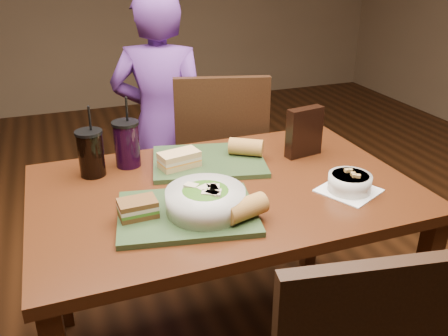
% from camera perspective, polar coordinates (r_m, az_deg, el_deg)
% --- Properties ---
extents(dining_table, '(1.30, 0.85, 0.75)m').
position_cam_1_polar(dining_table, '(1.69, 0.00, -4.94)').
color(dining_table, '#441F0D').
rests_on(dining_table, ground).
extents(chair_far, '(0.53, 0.54, 0.99)m').
position_cam_1_polar(chair_far, '(2.34, -1.10, 0.93)').
color(chair_far, black).
rests_on(chair_far, ground).
extents(diner, '(0.59, 0.50, 1.36)m').
position_cam_1_polar(diner, '(2.44, -7.48, 5.02)').
color(diner, '#5C2E80').
rests_on(diner, ground).
extents(tray_near, '(0.47, 0.39, 0.02)m').
position_cam_1_polar(tray_near, '(1.47, -4.45, -5.42)').
color(tray_near, '#2A3E20').
rests_on(tray_near, dining_table).
extents(tray_far, '(0.48, 0.41, 0.02)m').
position_cam_1_polar(tray_far, '(1.82, -1.86, 0.82)').
color(tray_far, '#2A3E20').
rests_on(tray_far, dining_table).
extents(salad_bowl, '(0.24, 0.24, 0.08)m').
position_cam_1_polar(salad_bowl, '(1.44, -2.24, -3.75)').
color(salad_bowl, silver).
rests_on(salad_bowl, tray_near).
extents(soup_bowl, '(0.23, 0.23, 0.07)m').
position_cam_1_polar(soup_bowl, '(1.66, 14.88, -1.68)').
color(soup_bowl, white).
rests_on(soup_bowl, dining_table).
extents(sandwich_near, '(0.12, 0.08, 0.05)m').
position_cam_1_polar(sandwich_near, '(1.45, -10.34, -4.77)').
color(sandwich_near, '#593819').
rests_on(sandwich_near, tray_near).
extents(sandwich_far, '(0.16, 0.11, 0.06)m').
position_cam_1_polar(sandwich_far, '(1.75, -5.40, 1.04)').
color(sandwich_far, tan).
rests_on(sandwich_far, tray_far).
extents(baguette_near, '(0.15, 0.10, 0.07)m').
position_cam_1_polar(baguette_near, '(1.41, 2.58, -4.86)').
color(baguette_near, '#AD7533').
rests_on(baguette_near, tray_near).
extents(baguette_far, '(0.15, 0.13, 0.07)m').
position_cam_1_polar(baguette_far, '(1.84, 2.67, 2.55)').
color(baguette_far, '#AD7533').
rests_on(baguette_far, tray_far).
extents(cup_cola, '(0.10, 0.10, 0.26)m').
position_cam_1_polar(cup_cola, '(1.76, -15.71, 1.75)').
color(cup_cola, black).
rests_on(cup_cola, dining_table).
extents(cup_berry, '(0.10, 0.10, 0.27)m').
position_cam_1_polar(cup_berry, '(1.81, -11.60, 2.89)').
color(cup_berry, black).
rests_on(cup_berry, dining_table).
extents(chip_bag, '(0.15, 0.07, 0.20)m').
position_cam_1_polar(chip_bag, '(1.89, 9.63, 4.28)').
color(chip_bag, black).
rests_on(chip_bag, dining_table).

